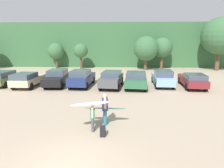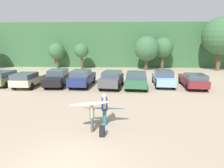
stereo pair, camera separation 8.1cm
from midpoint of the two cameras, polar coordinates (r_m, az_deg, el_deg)
hillside_ridge at (r=39.46m, az=-0.11°, el=11.33°), size 108.00×12.00×7.44m
tree_center_right at (r=33.86m, az=-15.64°, el=9.13°), size 2.65×2.65×4.10m
tree_ridge_back at (r=31.47m, az=-8.79°, el=9.45°), size 2.24×2.24×4.04m
tree_far_right at (r=30.72m, az=10.10°, el=10.04°), size 3.71×3.71×5.11m
tree_left at (r=32.48m, az=14.65°, el=10.12°), size 3.11×3.11×4.94m
tree_center at (r=33.63m, az=29.15°, el=12.06°), size 5.46×5.46×7.85m
parked_car_olive_green at (r=22.36m, az=-28.33°, el=1.70°), size 1.98×4.44×1.45m
parked_car_champagne at (r=20.49m, az=-23.02°, el=1.35°), size 1.93×4.19×1.42m
parked_car_black at (r=20.20m, az=-15.23°, el=1.86°), size 1.87×4.71×1.58m
parked_car_navy at (r=19.33m, az=-8.53°, el=1.81°), size 2.07×4.65×1.63m
parked_car_dark_gray at (r=18.71m, az=0.09°, el=1.56°), size 2.31×4.54×1.52m
parked_car_forest_green at (r=18.72m, az=7.15°, el=1.36°), size 2.33×4.59×1.47m
parked_car_sky_blue at (r=19.96m, az=14.67°, el=1.78°), size 1.95×4.58×1.59m
parked_car_maroon at (r=20.05m, az=22.55°, el=1.10°), size 2.15×4.68×1.41m
person_adult at (r=10.27m, az=-1.96°, el=-6.71°), size 0.35×0.77×1.66m
person_child at (r=9.64m, az=-5.56°, el=-9.39°), size 0.27×0.57×1.29m
surfboard_teal at (r=10.36m, az=-2.06°, el=-7.04°), size 2.26×0.64×0.30m
surfboard_white at (r=9.40m, az=-6.25°, el=-5.63°), size 1.96×1.16×0.09m
backpack_dropped at (r=9.31m, az=-2.63°, el=-13.51°), size 0.24×0.34×0.45m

